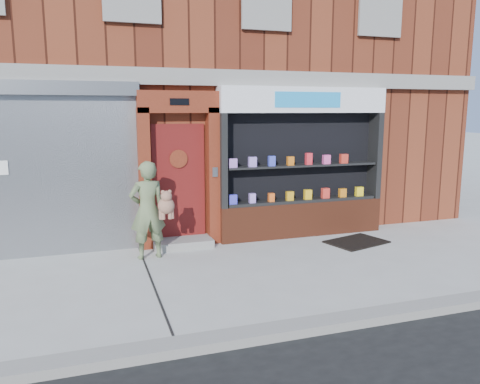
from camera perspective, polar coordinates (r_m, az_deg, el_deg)
name	(u,v)px	position (r m, az deg, el deg)	size (l,w,h in m)	color
ground	(250,272)	(7.59, 1.21, -9.70)	(80.00, 80.00, 0.00)	#9E9E99
curb	(311,326)	(5.74, 8.62, -15.90)	(60.00, 0.30, 0.12)	gray
building	(176,55)	(13.03, -7.84, 16.24)	(12.00, 8.16, 8.00)	#572114
shutter_bay	(49,159)	(8.73, -22.21, 3.75)	(3.10, 0.30, 3.04)	gray
red_door_bay	(179,169)	(8.82, -7.39, 2.75)	(1.52, 0.58, 2.90)	#5A1D0F
pharmacy_bay	(302,169)	(9.57, 7.54, 2.79)	(3.50, 0.41, 3.00)	maroon
woman	(149,210)	(8.19, -11.05, -2.14)	(0.77, 0.57, 1.71)	#5E6E48
doormat	(356,242)	(9.45, 14.01, -5.92)	(1.11, 0.78, 0.03)	black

